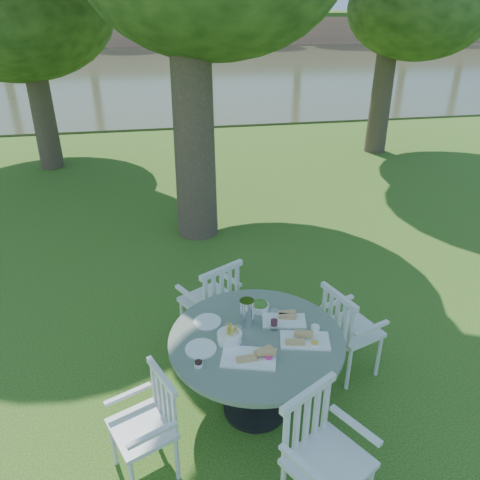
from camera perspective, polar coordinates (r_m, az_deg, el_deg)
name	(u,v)px	position (r m, az deg, el deg)	size (l,w,h in m)	color
ground	(243,313)	(5.46, 0.39, -8.93)	(140.00, 140.00, 0.00)	#1E410D
table	(256,352)	(3.95, 1.98, -13.43)	(1.42, 1.42, 0.78)	black
chair_ne	(345,326)	(4.47, 12.66, -10.19)	(0.57, 0.58, 0.93)	silver
chair_nw	(215,298)	(4.69, -3.08, -7.13)	(0.65, 0.64, 0.97)	silver
chair_sw	(152,417)	(3.68, -10.68, -20.48)	(0.55, 0.57, 0.87)	silver
chair_se	(318,446)	(3.42, 9.51, -23.55)	(0.66, 0.65, 0.98)	silver
tableware	(251,328)	(3.87, 1.35, -10.71)	(1.17, 0.87, 0.24)	white
river	(164,69)	(27.54, -9.29, 19.89)	(100.00, 28.00, 0.12)	#353922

